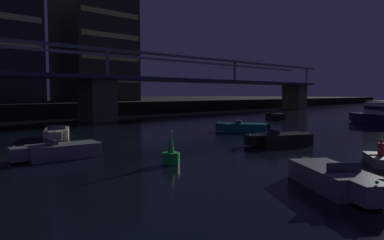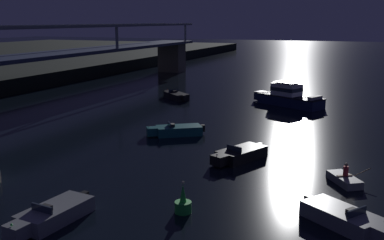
# 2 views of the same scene
# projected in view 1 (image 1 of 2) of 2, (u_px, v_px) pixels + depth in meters

# --- Properties ---
(river_bridge) EXTENTS (105.10, 6.40, 9.38)m
(river_bridge) POSITION_uv_depth(u_px,v_px,m) (97.00, 86.00, 46.27)
(river_bridge) COLOR #605B51
(river_bridge) RESTS_ON ground
(tower_central) EXTENTS (12.41, 13.40, 20.36)m
(tower_central) POSITION_uv_depth(u_px,v_px,m) (94.00, 49.00, 67.39)
(tower_central) COLOR #38332D
(tower_central) RESTS_ON far_riverbank
(cabin_cruiser_near_left) EXTENTS (6.05, 9.08, 2.79)m
(cabin_cruiser_near_left) POSITION_uv_depth(u_px,v_px,m) (383.00, 116.00, 41.09)
(cabin_cruiser_near_left) COLOR #19234C
(cabin_cruiser_near_left) RESTS_ON ground
(speedboat_near_center) EXTENTS (4.13, 4.60, 1.16)m
(speedboat_near_center) POSITION_uv_depth(u_px,v_px,m) (275.00, 116.00, 50.98)
(speedboat_near_center) COLOR black
(speedboat_near_center) RESTS_ON ground
(speedboat_near_right) EXTENTS (5.23, 2.23, 1.16)m
(speedboat_near_right) POSITION_uv_depth(u_px,v_px,m) (60.00, 151.00, 19.93)
(speedboat_near_right) COLOR gray
(speedboat_near_right) RESTS_ON ground
(speedboat_mid_left) EXTENTS (3.87, 4.76, 1.16)m
(speedboat_mid_left) POSITION_uv_depth(u_px,v_px,m) (334.00, 178.00, 13.47)
(speedboat_mid_left) COLOR gray
(speedboat_mid_left) RESTS_ON ground
(speedboat_mid_center) EXTENTS (3.88, 4.75, 1.16)m
(speedboat_mid_center) POSITION_uv_depth(u_px,v_px,m) (243.00, 127.00, 33.56)
(speedboat_mid_center) COLOR #196066
(speedboat_mid_center) RESTS_ON ground
(speedboat_mid_right) EXTENTS (5.02, 3.23, 1.16)m
(speedboat_mid_right) POSITION_uv_depth(u_px,v_px,m) (280.00, 139.00, 24.99)
(speedboat_mid_right) COLOR black
(speedboat_mid_right) RESTS_ON ground
(speedboat_far_left) EXTENTS (3.28, 4.99, 1.16)m
(speedboat_far_left) POSITION_uv_depth(u_px,v_px,m) (57.00, 133.00, 28.49)
(speedboat_far_left) COLOR beige
(speedboat_far_left) RESTS_ON ground
(channel_buoy) EXTENTS (0.90, 0.90, 1.76)m
(channel_buoy) POSITION_uv_depth(u_px,v_px,m) (171.00, 155.00, 18.27)
(channel_buoy) COLOR green
(channel_buoy) RESTS_ON ground
(dinghy_with_paddler) EXTENTS (2.77, 2.70, 1.36)m
(dinghy_with_paddler) POSITION_uv_depth(u_px,v_px,m) (380.00, 159.00, 18.09)
(dinghy_with_paddler) COLOR gray
(dinghy_with_paddler) RESTS_ON ground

